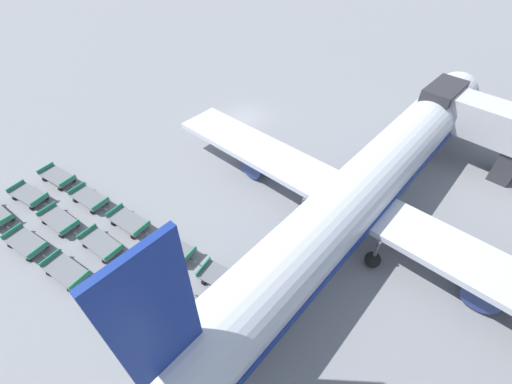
{
  "coord_description": "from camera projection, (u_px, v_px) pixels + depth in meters",
  "views": [
    {
      "loc": [
        22.2,
        -23.17,
        19.44
      ],
      "look_at": [
        10.7,
        -10.26,
        2.99
      ],
      "focal_mm": 24.0,
      "sensor_mm": 36.0,
      "label": 1
    }
  ],
  "objects": [
    {
      "name": "airplane",
      "position": [
        364.0,
        188.0,
        23.88
      ],
      "size": [
        33.44,
        39.78,
        12.17
      ],
      "color": "silver",
      "rests_on": "ground_plane"
    },
    {
      "name": "baggage_dolly_row_mid_b_col_e",
      "position": [
        224.0,
        279.0,
        21.68
      ],
      "size": [
        3.95,
        2.13,
        0.92
      ],
      "color": "slate",
      "rests_on": "ground_plane"
    },
    {
      "name": "baggage_dolly_row_near_col_c",
      "position": [
        66.0,
        271.0,
        22.13
      ],
      "size": [
        3.94,
        1.98,
        0.92
      ],
      "color": "slate",
      "rests_on": "ground_plane"
    },
    {
      "name": "ground_plane",
      "position": [
        245.0,
        117.0,
        36.64
      ],
      "size": [
        500.0,
        500.0,
        0.0
      ],
      "primitive_type": "plane",
      "color": "gray"
    },
    {
      "name": "baggage_dolly_row_mid_a_col_a",
      "position": [
        29.0,
        195.0,
        27.25
      ],
      "size": [
        3.95,
        2.13,
        0.92
      ],
      "color": "slate",
      "rests_on": "ground_plane"
    },
    {
      "name": "baggage_dolly_row_near_col_d",
      "position": [
        115.0,
        307.0,
        20.31
      ],
      "size": [
        3.94,
        2.02,
        0.92
      ],
      "color": "slate",
      "rests_on": "ground_plane"
    },
    {
      "name": "baggage_dolly_row_mid_b_col_c",
      "position": [
        129.0,
        221.0,
        25.23
      ],
      "size": [
        3.93,
        1.89,
        0.92
      ],
      "color": "slate",
      "rests_on": "ground_plane"
    },
    {
      "name": "baggage_dolly_row_near_col_b",
      "position": [
        26.0,
        243.0,
        23.79
      ],
      "size": [
        3.94,
        2.03,
        0.92
      ],
      "color": "slate",
      "rests_on": "ground_plane"
    },
    {
      "name": "baggage_dolly_row_mid_a_col_c",
      "position": [
        101.0,
        244.0,
        23.71
      ],
      "size": [
        3.92,
        1.85,
        0.92
      ],
      "color": "slate",
      "rests_on": "ground_plane"
    },
    {
      "name": "baggage_dolly_row_mid_a_col_b",
      "position": [
        59.0,
        220.0,
        25.31
      ],
      "size": [
        3.93,
        1.87,
        0.92
      ],
      "color": "slate",
      "rests_on": "ground_plane"
    },
    {
      "name": "baggage_dolly_row_mid_b_col_b",
      "position": [
        89.0,
        198.0,
        26.99
      ],
      "size": [
        3.93,
        1.9,
        0.92
      ],
      "color": "slate",
      "rests_on": "ground_plane"
    },
    {
      "name": "baggage_dolly_row_mid_a_col_d",
      "position": [
        144.0,
        275.0,
        21.91
      ],
      "size": [
        3.94,
        2.01,
        0.92
      ],
      "color": "slate",
      "rests_on": "ground_plane"
    },
    {
      "name": "baggage_dolly_row_mid_b_col_d",
      "position": [
        172.0,
        248.0,
        23.5
      ],
      "size": [
        3.94,
        1.98,
        0.92
      ],
      "color": "slate",
      "rests_on": "ground_plane"
    },
    {
      "name": "baggage_dolly_row_mid_b_col_a",
      "position": [
        58.0,
        177.0,
        28.86
      ],
      "size": [
        3.94,
        1.98,
        0.92
      ],
      "color": "slate",
      "rests_on": "ground_plane"
    },
    {
      "name": "baggage_dolly_row_mid_a_col_e",
      "position": [
        198.0,
        313.0,
        20.03
      ],
      "size": [
        3.95,
        2.08,
        0.92
      ],
      "color": "slate",
      "rests_on": "ground_plane"
    },
    {
      "name": "baggage_dolly_row_near_col_e",
      "position": [
        167.0,
        353.0,
        18.41
      ],
      "size": [
        3.93,
        1.88,
        0.92
      ],
      "color": "slate",
      "rests_on": "ground_plane"
    }
  ]
}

